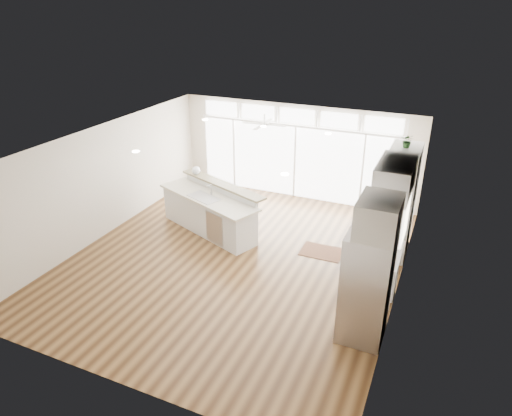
% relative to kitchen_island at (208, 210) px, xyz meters
% --- Properties ---
extents(floor, '(7.00, 8.00, 0.02)m').
position_rel_kitchen_island_xyz_m(floor, '(1.22, -0.96, -0.59)').
color(floor, '#422914').
rests_on(floor, ground).
extents(ceiling, '(7.00, 8.00, 0.02)m').
position_rel_kitchen_island_xyz_m(ceiling, '(1.22, -0.96, 2.12)').
color(ceiling, white).
rests_on(ceiling, wall_back).
extents(wall_back, '(7.00, 0.04, 2.70)m').
position_rel_kitchen_island_xyz_m(wall_back, '(1.22, 3.04, 0.77)').
color(wall_back, beige).
rests_on(wall_back, floor).
extents(wall_front, '(7.00, 0.04, 2.70)m').
position_rel_kitchen_island_xyz_m(wall_front, '(1.22, -4.96, 0.77)').
color(wall_front, beige).
rests_on(wall_front, floor).
extents(wall_left, '(0.04, 8.00, 2.70)m').
position_rel_kitchen_island_xyz_m(wall_left, '(-2.28, -0.96, 0.77)').
color(wall_left, beige).
rests_on(wall_left, floor).
extents(wall_right, '(0.04, 8.00, 2.70)m').
position_rel_kitchen_island_xyz_m(wall_right, '(4.72, -0.96, 0.77)').
color(wall_right, beige).
rests_on(wall_right, floor).
extents(glass_wall, '(5.80, 0.06, 2.08)m').
position_rel_kitchen_island_xyz_m(glass_wall, '(1.22, 2.98, 0.47)').
color(glass_wall, white).
rests_on(glass_wall, wall_back).
extents(transom_row, '(5.90, 0.06, 0.40)m').
position_rel_kitchen_island_xyz_m(transom_row, '(1.22, 2.98, 1.80)').
color(transom_row, white).
rests_on(transom_row, wall_back).
extents(desk_window, '(0.04, 0.85, 0.85)m').
position_rel_kitchen_island_xyz_m(desk_window, '(4.68, -0.66, 0.97)').
color(desk_window, white).
rests_on(desk_window, wall_right).
extents(ceiling_fan, '(1.16, 1.16, 0.32)m').
position_rel_kitchen_island_xyz_m(ceiling_fan, '(0.72, 1.84, 1.90)').
color(ceiling_fan, white).
rests_on(ceiling_fan, ceiling).
extents(recessed_lights, '(3.40, 3.00, 0.02)m').
position_rel_kitchen_island_xyz_m(recessed_lights, '(1.22, -0.76, 2.10)').
color(recessed_lights, '#F5E3D0').
rests_on(recessed_lights, ceiling).
extents(oven_cabinet, '(0.64, 1.20, 2.50)m').
position_rel_kitchen_island_xyz_m(oven_cabinet, '(4.39, 0.84, 0.67)').
color(oven_cabinet, silver).
rests_on(oven_cabinet, floor).
extents(desk_nook, '(0.72, 1.30, 0.76)m').
position_rel_kitchen_island_xyz_m(desk_nook, '(4.35, -0.66, -0.20)').
color(desk_nook, silver).
rests_on(desk_nook, floor).
extents(upper_cabinets, '(0.64, 1.30, 0.64)m').
position_rel_kitchen_island_xyz_m(upper_cabinets, '(4.39, -0.66, 1.77)').
color(upper_cabinets, silver).
rests_on(upper_cabinets, wall_right).
extents(refrigerator, '(0.76, 0.90, 2.00)m').
position_rel_kitchen_island_xyz_m(refrigerator, '(4.33, -2.31, 0.42)').
color(refrigerator, '#AFAEB3').
rests_on(refrigerator, floor).
extents(fridge_cabinet, '(0.64, 0.90, 0.60)m').
position_rel_kitchen_island_xyz_m(fridge_cabinet, '(4.39, -2.31, 1.72)').
color(fridge_cabinet, silver).
rests_on(fridge_cabinet, wall_right).
extents(framed_photos, '(0.06, 0.22, 0.80)m').
position_rel_kitchen_island_xyz_m(framed_photos, '(4.68, -0.04, 0.82)').
color(framed_photos, black).
rests_on(framed_photos, wall_right).
extents(kitchen_island, '(3.12, 2.10, 1.16)m').
position_rel_kitchen_island_xyz_m(kitchen_island, '(0.00, 0.00, 0.00)').
color(kitchen_island, silver).
rests_on(kitchen_island, floor).
extents(rug, '(0.96, 0.70, 0.01)m').
position_rel_kitchen_island_xyz_m(rug, '(2.90, 0.12, -0.57)').
color(rug, '#341A10').
rests_on(rug, floor).
extents(office_chair, '(0.55, 0.51, 1.05)m').
position_rel_kitchen_island_xyz_m(office_chair, '(3.87, -0.33, -0.06)').
color(office_chair, black).
rests_on(office_chair, floor).
extents(fishbowl, '(0.29, 0.29, 0.22)m').
position_rel_kitchen_island_xyz_m(fishbowl, '(-0.74, 0.72, 0.69)').
color(fishbowl, white).
rests_on(fishbowl, kitchen_island).
extents(monitor, '(0.10, 0.54, 0.44)m').
position_rel_kitchen_island_xyz_m(monitor, '(4.27, -0.66, 0.40)').
color(monitor, black).
rests_on(monitor, desk_nook).
extents(keyboard, '(0.13, 0.29, 0.01)m').
position_rel_kitchen_island_xyz_m(keyboard, '(4.10, -0.66, 0.19)').
color(keyboard, silver).
rests_on(keyboard, desk_nook).
extents(potted_plant, '(0.28, 0.31, 0.23)m').
position_rel_kitchen_island_xyz_m(potted_plant, '(4.39, 0.84, 2.04)').
color(potted_plant, '#295524').
rests_on(potted_plant, oven_cabinet).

